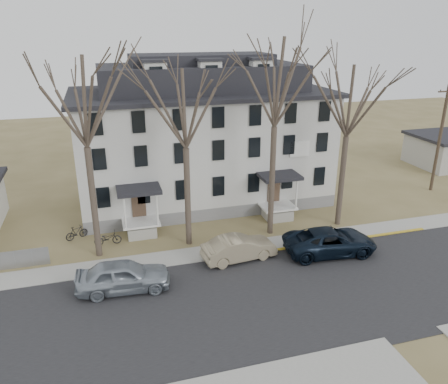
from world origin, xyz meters
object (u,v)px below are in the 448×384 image
object	(u,v)px
boarding_house	(202,137)
tree_far_left	(81,96)
tree_mid_right	(350,96)
car_navy	(330,242)
bicycle_right	(77,233)
bicycle_left	(108,239)
tree_center	(276,76)
utility_pole_far	(440,138)
car_silver	(123,276)
car_tan	(239,249)
tree_mid_left	(185,104)

from	to	relation	value
boarding_house	tree_far_left	xyz separation A→B (m)	(-9.00, -8.15, 4.96)
tree_mid_right	car_navy	distance (m)	10.04
tree_far_left	bicycle_right	bearing A→B (deg)	117.62
bicycle_left	tree_center	bearing A→B (deg)	-95.68
utility_pole_far	car_navy	xyz separation A→B (m)	(-14.88, -8.17, -4.06)
car_silver	car_tan	world-z (taller)	car_silver
tree_center	bicycle_right	distance (m)	17.35
car_tan	car_navy	bearing A→B (deg)	-104.58
tree_mid_left	car_silver	world-z (taller)	tree_mid_left
car_navy	bicycle_right	bearing A→B (deg)	72.64
tree_center	tree_mid_right	xyz separation A→B (m)	(5.50, 0.00, -1.48)
tree_mid_left	bicycle_right	size ratio (longest dim) A/B	7.94
car_silver	utility_pole_far	bearing A→B (deg)	-68.41
car_navy	bicycle_left	distance (m)	14.95
tree_far_left	tree_mid_right	xyz separation A→B (m)	(17.50, 0.00, -0.74)
boarding_house	car_navy	bearing A→B (deg)	-65.13
boarding_house	car_silver	xyz separation A→B (m)	(-7.71, -12.77, -4.49)
car_navy	bicycle_right	xyz separation A→B (m)	(-16.07, 6.73, -0.36)
car_navy	bicycle_right	size ratio (longest dim) A/B	3.77
tree_mid_left	tree_center	size ratio (longest dim) A/B	0.87
boarding_house	bicycle_right	distance (m)	12.73
car_navy	bicycle_left	world-z (taller)	car_navy
utility_pole_far	car_navy	size ratio (longest dim) A/B	1.57
tree_mid_left	bicycle_right	world-z (taller)	tree_mid_left
boarding_house	utility_pole_far	xyz separation A→B (m)	(20.50, -3.95, -0.47)
car_silver	car_tan	size ratio (longest dim) A/B	1.10
car_silver	car_tan	distance (m)	7.49
tree_mid_right	bicycle_left	size ratio (longest dim) A/B	7.00
boarding_house	tree_center	bearing A→B (deg)	-69.80
boarding_house	tree_mid_left	xyz separation A→B (m)	(-3.00, -8.15, 4.22)
bicycle_right	tree_center	bearing A→B (deg)	-127.22
tree_far_left	car_silver	xyz separation A→B (m)	(1.29, -4.61, -9.45)
car_silver	bicycle_left	distance (m)	5.94
tree_far_left	utility_pole_far	world-z (taller)	tree_far_left
bicycle_left	car_silver	bearing A→B (deg)	-172.76
utility_pole_far	car_navy	distance (m)	17.45
tree_mid_left	tree_center	xyz separation A→B (m)	(6.00, 0.00, 1.48)
car_tan	bicycle_right	size ratio (longest dim) A/B	2.98
tree_far_left	tree_center	bearing A→B (deg)	0.00
utility_pole_far	bicycle_right	xyz separation A→B (m)	(-30.95, -1.43, -4.42)
tree_far_left	bicycle_right	world-z (taller)	tree_far_left
tree_mid_left	tree_mid_right	world-z (taller)	same
car_navy	boarding_house	bearing A→B (deg)	30.25
boarding_house	tree_mid_right	distance (m)	12.51
tree_mid_right	utility_pole_far	distance (m)	13.55
tree_center	car_navy	size ratio (longest dim) A/B	2.43
boarding_house	tree_far_left	size ratio (longest dim) A/B	1.52
tree_mid_left	utility_pole_far	xyz separation A→B (m)	(23.50, 4.20, -4.70)
tree_far_left	car_silver	size ratio (longest dim) A/B	2.62
car_silver	tree_far_left	bearing A→B (deg)	19.90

